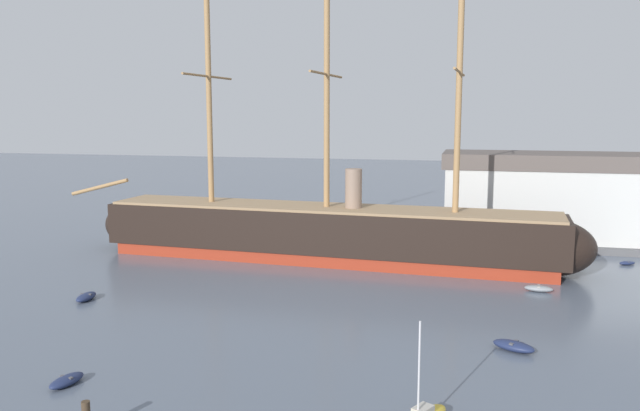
{
  "coord_description": "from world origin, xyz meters",
  "views": [
    {
      "loc": [
        12.97,
        -21.3,
        16.29
      ],
      "look_at": [
        -0.18,
        32.03,
        8.27
      ],
      "focal_mm": 35.83,
      "sensor_mm": 36.0,
      "label": 1
    }
  ],
  "objects_px": {
    "tall_ship": "(327,232)",
    "dinghy_mid_right": "(514,346)",
    "dinghy_foreground_left": "(67,381)",
    "dinghy_far_right": "(627,263)",
    "dinghy_far_left": "(157,233)",
    "dinghy_alongside_stern": "(539,288)",
    "dinghy_mid_left": "(86,297)"
  },
  "relations": [
    {
      "from": "tall_ship",
      "to": "dinghy_far_right",
      "type": "xyz_separation_m",
      "value": [
        32.02,
        5.6,
        -2.97
      ]
    },
    {
      "from": "dinghy_foreground_left",
      "to": "dinghy_far_left",
      "type": "xyz_separation_m",
      "value": [
        -17.86,
        44.85,
        -0.07
      ]
    },
    {
      "from": "dinghy_mid_right",
      "to": "dinghy_far_left",
      "type": "height_order",
      "value": "dinghy_mid_right"
    },
    {
      "from": "dinghy_foreground_left",
      "to": "dinghy_far_left",
      "type": "height_order",
      "value": "dinghy_foreground_left"
    },
    {
      "from": "dinghy_foreground_left",
      "to": "dinghy_mid_left",
      "type": "relative_size",
      "value": 0.96
    },
    {
      "from": "dinghy_mid_right",
      "to": "dinghy_mid_left",
      "type": "bearing_deg",
      "value": 174.39
    },
    {
      "from": "dinghy_alongside_stern",
      "to": "dinghy_far_right",
      "type": "height_order",
      "value": "dinghy_alongside_stern"
    },
    {
      "from": "dinghy_far_right",
      "to": "dinghy_foreground_left",
      "type": "bearing_deg",
      "value": -133.81
    },
    {
      "from": "dinghy_far_left",
      "to": "dinghy_mid_right",
      "type": "bearing_deg",
      "value": -36.3
    },
    {
      "from": "tall_ship",
      "to": "dinghy_mid_left",
      "type": "relative_size",
      "value": 22.05
    },
    {
      "from": "dinghy_mid_right",
      "to": "dinghy_alongside_stern",
      "type": "height_order",
      "value": "dinghy_mid_right"
    },
    {
      "from": "dinghy_alongside_stern",
      "to": "dinghy_far_right",
      "type": "relative_size",
      "value": 1.34
    },
    {
      "from": "dinghy_mid_right",
      "to": "dinghy_far_right",
      "type": "bearing_deg",
      "value": 65.57
    },
    {
      "from": "dinghy_foreground_left",
      "to": "dinghy_far_left",
      "type": "relative_size",
      "value": 1.27
    },
    {
      "from": "dinghy_far_right",
      "to": "dinghy_mid_left",
      "type": "bearing_deg",
      "value": -152.41
    },
    {
      "from": "dinghy_foreground_left",
      "to": "dinghy_alongside_stern",
      "type": "bearing_deg",
      "value": 43.7
    },
    {
      "from": "dinghy_mid_right",
      "to": "dinghy_far_left",
      "type": "xyz_separation_m",
      "value": [
        -44.33,
        32.57,
        -0.12
      ]
    },
    {
      "from": "tall_ship",
      "to": "dinghy_mid_right",
      "type": "bearing_deg",
      "value": -51.3
    },
    {
      "from": "tall_ship",
      "to": "dinghy_alongside_stern",
      "type": "height_order",
      "value": "tall_ship"
    },
    {
      "from": "tall_ship",
      "to": "dinghy_mid_right",
      "type": "height_order",
      "value": "tall_ship"
    },
    {
      "from": "tall_ship",
      "to": "dinghy_far_left",
      "type": "relative_size",
      "value": 29.12
    },
    {
      "from": "tall_ship",
      "to": "dinghy_far_left",
      "type": "xyz_separation_m",
      "value": [
        -25.53,
        9.09,
        -2.96
      ]
    },
    {
      "from": "dinghy_foreground_left",
      "to": "dinghy_mid_right",
      "type": "xyz_separation_m",
      "value": [
        26.47,
        12.28,
        0.06
      ]
    },
    {
      "from": "tall_ship",
      "to": "dinghy_foreground_left",
      "type": "height_order",
      "value": "tall_ship"
    },
    {
      "from": "dinghy_alongside_stern",
      "to": "dinghy_far_right",
      "type": "bearing_deg",
      "value": 52.27
    },
    {
      "from": "tall_ship",
      "to": "dinghy_mid_left",
      "type": "height_order",
      "value": "tall_ship"
    },
    {
      "from": "dinghy_mid_right",
      "to": "dinghy_alongside_stern",
      "type": "distance_m",
      "value": 16.17
    },
    {
      "from": "tall_ship",
      "to": "dinghy_mid_left",
      "type": "xyz_separation_m",
      "value": [
        -16.91,
        -19.97,
        -2.87
      ]
    },
    {
      "from": "tall_ship",
      "to": "dinghy_alongside_stern",
      "type": "xyz_separation_m",
      "value": [
        21.81,
        -7.59,
        -2.88
      ]
    },
    {
      "from": "dinghy_foreground_left",
      "to": "dinghy_far_right",
      "type": "relative_size",
      "value": 1.35
    },
    {
      "from": "dinghy_mid_left",
      "to": "dinghy_alongside_stern",
      "type": "relative_size",
      "value": 1.05
    },
    {
      "from": "dinghy_foreground_left",
      "to": "dinghy_mid_right",
      "type": "relative_size",
      "value": 0.82
    }
  ]
}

